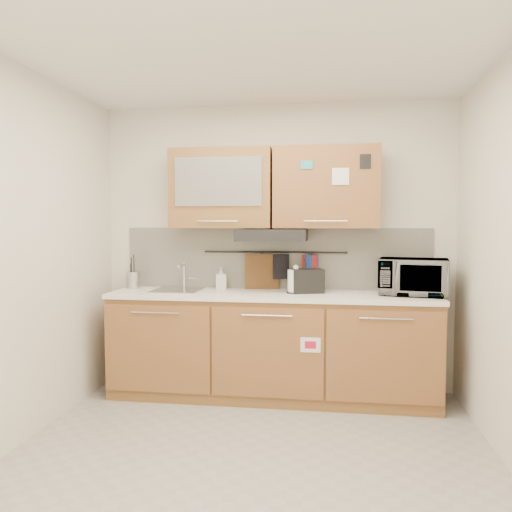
% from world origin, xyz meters
% --- Properties ---
extents(floor, '(3.20, 3.20, 0.00)m').
position_xyz_m(floor, '(0.00, 0.00, 0.00)').
color(floor, '#9E9993').
rests_on(floor, ground).
extents(ceiling, '(3.20, 3.20, 0.00)m').
position_xyz_m(ceiling, '(0.00, 0.00, 2.60)').
color(ceiling, white).
rests_on(ceiling, wall_back).
extents(wall_back, '(3.20, 0.00, 3.20)m').
position_xyz_m(wall_back, '(0.00, 1.50, 1.30)').
color(wall_back, silver).
rests_on(wall_back, ground).
extents(wall_left, '(0.00, 3.00, 3.00)m').
position_xyz_m(wall_left, '(-1.60, 0.00, 1.30)').
color(wall_left, silver).
rests_on(wall_left, ground).
extents(base_cabinet, '(2.80, 0.64, 0.88)m').
position_xyz_m(base_cabinet, '(0.00, 1.19, 0.41)').
color(base_cabinet, olive).
rests_on(base_cabinet, floor).
extents(countertop, '(2.82, 0.62, 0.04)m').
position_xyz_m(countertop, '(0.00, 1.19, 0.90)').
color(countertop, white).
rests_on(countertop, base_cabinet).
extents(backsplash, '(2.80, 0.02, 0.56)m').
position_xyz_m(backsplash, '(0.00, 1.49, 1.20)').
color(backsplash, silver).
rests_on(backsplash, countertop).
extents(upper_cabinets, '(1.82, 0.37, 0.70)m').
position_xyz_m(upper_cabinets, '(-0.00, 1.32, 1.83)').
color(upper_cabinets, olive).
rests_on(upper_cabinets, wall_back).
extents(range_hood, '(0.60, 0.46, 0.10)m').
position_xyz_m(range_hood, '(0.00, 1.25, 1.42)').
color(range_hood, black).
rests_on(range_hood, upper_cabinets).
extents(sink, '(0.42, 0.40, 0.26)m').
position_xyz_m(sink, '(-0.85, 1.21, 0.92)').
color(sink, silver).
rests_on(sink, countertop).
extents(utensil_rail, '(1.30, 0.02, 0.02)m').
position_xyz_m(utensil_rail, '(0.00, 1.45, 1.26)').
color(utensil_rail, black).
rests_on(utensil_rail, backsplash).
extents(utensil_crock, '(0.14, 0.14, 0.31)m').
position_xyz_m(utensil_crock, '(-1.30, 1.30, 1.00)').
color(utensil_crock, '#B6B6BB').
rests_on(utensil_crock, countertop).
extents(kettle, '(0.18, 0.17, 0.24)m').
position_xyz_m(kettle, '(0.21, 1.20, 1.02)').
color(kettle, white).
rests_on(kettle, countertop).
extents(toaster, '(0.31, 0.24, 0.21)m').
position_xyz_m(toaster, '(0.31, 1.24, 1.03)').
color(toaster, black).
rests_on(toaster, countertop).
extents(microwave, '(0.61, 0.47, 0.31)m').
position_xyz_m(microwave, '(1.19, 1.23, 1.07)').
color(microwave, '#999999').
rests_on(microwave, countertop).
extents(soap_bottle, '(0.11, 0.11, 0.21)m').
position_xyz_m(soap_bottle, '(-0.48, 1.36, 1.02)').
color(soap_bottle, '#999999').
rests_on(soap_bottle, countertop).
extents(cutting_board, '(0.32, 0.06, 0.39)m').
position_xyz_m(cutting_board, '(-0.11, 1.44, 1.05)').
color(cutting_board, brown).
rests_on(cutting_board, utensil_rail).
extents(oven_mitt, '(0.12, 0.08, 0.20)m').
position_xyz_m(oven_mitt, '(0.34, 1.44, 1.14)').
color(oven_mitt, navy).
rests_on(oven_mitt, utensil_rail).
extents(dark_pouch, '(0.15, 0.10, 0.22)m').
position_xyz_m(dark_pouch, '(0.06, 1.44, 1.13)').
color(dark_pouch, black).
rests_on(dark_pouch, utensil_rail).
extents(pot_holder, '(0.14, 0.04, 0.17)m').
position_xyz_m(pot_holder, '(0.32, 1.44, 1.16)').
color(pot_holder, '#AE1C17').
rests_on(pot_holder, utensil_rail).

